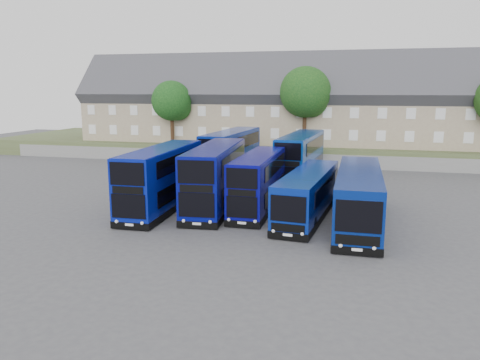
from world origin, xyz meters
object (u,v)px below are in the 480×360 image
Objects in this scene: dd_front_mid at (215,178)px; tree_west at (173,102)px; dd_front_left at (162,180)px; coach_east_a at (308,195)px; tree_mid at (307,94)px.

tree_west is at bearing 114.07° from dd_front_mid.
dd_front_left is at bearing -70.13° from tree_west.
tree_west reaches higher than dd_front_left.
coach_east_a is at bearing -12.31° from dd_front_mid.
tree_mid is at bearing 69.67° from dd_front_left.
tree_west is 16.04m from tree_mid.
dd_front_left is 1.47× the size of tree_west.
tree_mid is (-2.68, 22.69, 6.53)m from coach_east_a.
tree_mid reaches higher than dd_front_left.
coach_east_a is 29.53m from tree_west.
tree_mid reaches higher than coach_east_a.
dd_front_left is 0.97× the size of coach_east_a.
tree_west is 0.83× the size of tree_mid.
tree_mid is at bearing 74.20° from dd_front_mid.
dd_front_mid is 24.84m from tree_west.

